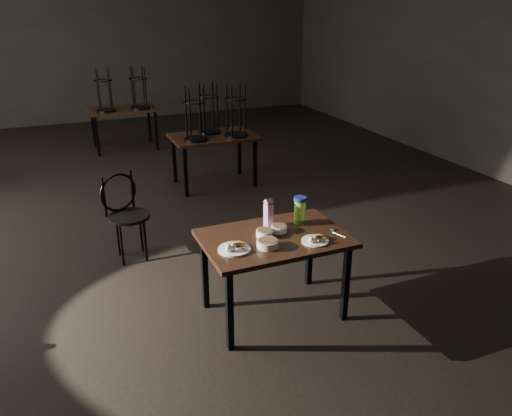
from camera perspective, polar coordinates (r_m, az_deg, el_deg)
name	(u,v)px	position (r m, az deg, el deg)	size (l,w,h in m)	color
room	(150,23)	(5.97, -12.05, 20.01)	(12.00, 12.04, 3.22)	black
main_table	(274,245)	(4.18, 2.12, -4.21)	(1.20, 0.80, 0.75)	black
plate_left	(234,248)	(3.91, -2.53, -4.55)	(0.25, 0.25, 0.08)	white
plate_right	(315,240)	(4.07, 6.76, -3.60)	(0.22, 0.22, 0.07)	white
bowl_near	(265,233)	(4.13, 1.00, -2.86)	(0.14, 0.14, 0.06)	white
bowl_far	(279,228)	(4.21, 2.65, -2.35)	(0.13, 0.13, 0.05)	white
bowl_big	(267,243)	(3.95, 1.30, -4.07)	(0.17, 0.17, 0.06)	white
juice_carton	(269,213)	(4.28, 1.44, -0.62)	(0.08, 0.08, 0.26)	#82176E
water_bottle	(300,210)	(4.35, 5.03, -0.20)	(0.12, 0.12, 0.24)	#8BD73F
spoon	(334,230)	(4.29, 8.85, -2.50)	(0.06, 0.21, 0.01)	silver
bentwood_chair	(125,210)	(5.38, -14.73, -0.17)	(0.48, 0.47, 0.91)	black
bg_table_right	(213,134)	(7.29, -4.89, 8.45)	(1.20, 0.80, 1.48)	black
bg_table_far	(123,109)	(9.48, -14.99, 10.93)	(1.20, 0.80, 1.48)	black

